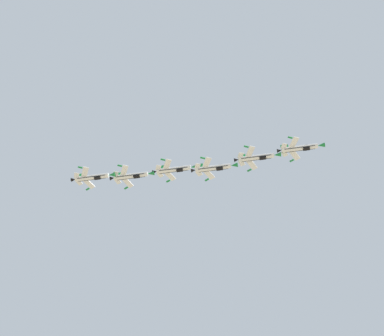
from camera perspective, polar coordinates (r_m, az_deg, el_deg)
The scene contains 6 objects.
fighter_jet_lead at distance 174.26m, azimuth 12.08°, elevation 2.22°, with size 15.93×10.46×4.39m.
fighter_jet_left_wing at distance 173.38m, azimuth 7.31°, elevation 1.20°, with size 15.93×10.36×4.38m.
fighter_jet_right_wing at distance 171.05m, azimuth 2.49°, elevation 0.03°, with size 15.93×10.49×4.38m.
fighter_jet_left_outer at distance 176.03m, azimuth -1.99°, elevation -0.14°, with size 15.93×10.48×4.38m.
fighter_jet_right_outer at distance 178.69m, azimuth -6.80°, elevation -0.87°, with size 15.93×10.36×4.38m.
fighter_jet_trail_slot at distance 180.80m, azimuth -11.10°, elevation -1.02°, with size 15.93×10.43×4.39m.
Camera 1 is at (2.75, -0.73, 1.81)m, focal length 47.47 mm.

